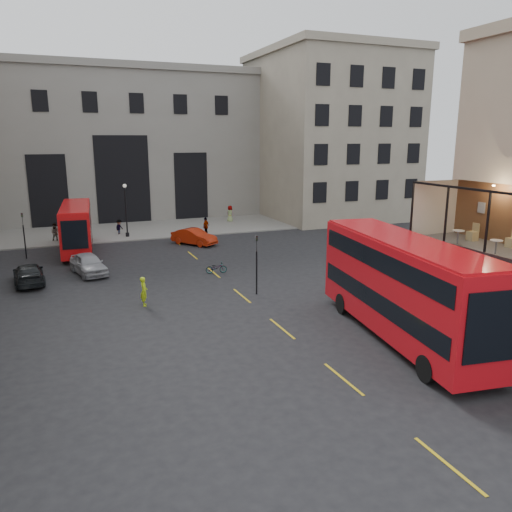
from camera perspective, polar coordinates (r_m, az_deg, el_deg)
name	(u,v)px	position (r m, az deg, el deg)	size (l,w,h in m)	color
ground	(384,371)	(22.52, 14.37, -12.59)	(140.00, 140.00, 0.00)	black
host_frontage	(503,302)	(25.92, 26.40, -4.78)	(3.00, 11.00, 4.50)	tan
cafe_floor	(509,254)	(25.35, 26.93, 0.18)	(3.00, 10.00, 0.10)	slate
gateway	(115,141)	(64.53, -15.79, 12.58)	(35.00, 10.60, 18.00)	gray
building_right	(328,132)	(64.77, 8.27, 13.82)	(16.60, 18.60, 20.00)	#A19782
pavement_far	(122,230)	(55.34, -15.02, 2.85)	(40.00, 12.00, 0.12)	slate
traffic_light_near	(257,257)	(31.19, 0.07, -0.13)	(0.16, 0.20, 3.80)	black
traffic_light_far	(24,230)	(44.79, -25.04, 2.74)	(0.16, 0.20, 3.80)	black
street_lamp_b	(126,214)	(51.05, -14.61, 4.69)	(0.36, 0.36, 5.33)	black
bus_near	(403,283)	(25.21, 16.43, -3.02)	(4.57, 12.87, 5.03)	red
bus_far	(77,226)	(45.98, -19.81, 3.29)	(3.07, 10.41, 4.10)	red
car_a	(88,264)	(38.26, -18.60, -0.86)	(1.81, 4.51, 1.54)	#9D9FA5
car_b	(194,237)	(46.77, -7.09, 2.20)	(1.56, 4.49, 1.48)	#9F1F09
car_c	(29,274)	(37.28, -24.54, -1.88)	(1.91, 4.71, 1.37)	black
bicycle	(216,268)	(36.74, -4.56, -1.35)	(0.54, 1.54, 0.81)	gray
cyclist	(144,291)	(30.21, -12.69, -3.96)	(0.64, 0.42, 1.75)	#BEE618
pedestrian_a	(56,233)	(51.10, -21.93, 2.47)	(0.89, 0.69, 1.82)	gray
pedestrian_b	(119,227)	(52.73, -15.35, 3.16)	(1.05, 0.60, 1.62)	gray
pedestrian_c	(206,227)	(50.93, -5.75, 3.37)	(1.10, 0.46, 1.87)	gray
pedestrian_d	(230,214)	(59.02, -2.98, 4.82)	(0.95, 0.62, 1.95)	gray
cafe_table_mid	(496,245)	(24.63, 25.75, 1.14)	(0.54, 0.54, 0.68)	silver
cafe_table_far	(458,235)	(26.23, 22.09, 2.23)	(0.58, 0.58, 0.72)	silver
cafe_chair_c	(512,242)	(26.71, 27.20, 1.43)	(0.43, 0.43, 0.85)	#D7BD7C
cafe_chair_d	(472,235)	(27.64, 23.50, 2.18)	(0.44, 0.44, 0.88)	tan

